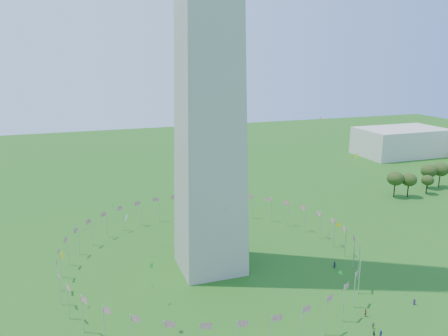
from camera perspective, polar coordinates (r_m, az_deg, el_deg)
The scene contains 4 objects.
flag_ring at distance 124.05m, azimuth -1.81°, elevation -10.89°, with size 80.24×80.24×9.00m.
gov_building_east_a at distance 280.82m, azimuth 22.05°, elevation 3.21°, with size 50.00×30.00×16.00m, color beige.
kites_aloft at distance 100.98m, azimuth 8.11°, elevation -8.19°, with size 85.16×62.67×36.91m.
tree_line_east at distance 210.88m, azimuth 25.68°, elevation -1.42°, with size 53.43×16.04×11.14m.
Camera 1 is at (-33.00, -57.16, 57.55)m, focal length 35.00 mm.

